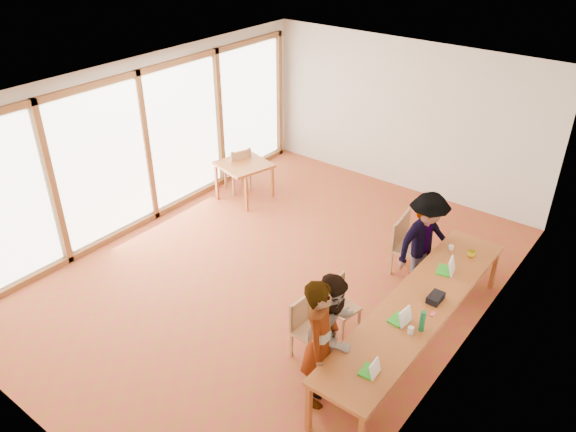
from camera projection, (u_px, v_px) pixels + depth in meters
name	position (u px, v px, depth m)	size (l,w,h in m)	color
ground	(278.00, 274.00, 9.04)	(8.00, 8.00, 0.00)	#A34127
wall_back	(404.00, 117.00, 11.02)	(6.00, 0.10, 3.00)	beige
wall_front	(24.00, 339.00, 5.55)	(6.00, 0.10, 3.00)	beige
wall_right	(472.00, 262.00, 6.69)	(0.10, 8.00, 3.00)	beige
window_wall	(146.00, 143.00, 9.86)	(0.10, 8.00, 3.00)	white
ceiling	(275.00, 91.00, 7.52)	(6.00, 8.00, 0.04)	white
communal_table	(419.00, 306.00, 7.23)	(0.80, 4.00, 0.75)	#A45224
side_table	(244.00, 167.00, 10.95)	(0.90, 0.90, 0.75)	#A45224
chair_near	(304.00, 322.00, 7.26)	(0.41, 0.41, 0.44)	tan
chair_mid	(338.00, 299.00, 7.67)	(0.45, 0.45, 0.44)	tan
chair_far	(402.00, 241.00, 8.86)	(0.46, 0.46, 0.48)	tan
chair_empty	(410.00, 230.00, 9.17)	(0.47, 0.47, 0.47)	tan
chair_spare	(239.00, 165.00, 11.24)	(0.56, 0.56, 0.50)	tan
person_near	(321.00, 343.00, 6.43)	(0.62, 0.41, 1.70)	gray
person_mid	(334.00, 332.00, 6.66)	(0.78, 0.61, 1.61)	gray
person_far	(425.00, 241.00, 8.40)	(1.03, 0.59, 1.60)	gray
laptop_near	(371.00, 370.00, 6.14)	(0.20, 0.23, 0.18)	green
laptop_mid	(402.00, 318.00, 6.87)	(0.24, 0.27, 0.21)	green
laptop_far	(448.00, 268.00, 7.77)	(0.27, 0.30, 0.22)	green
yellow_mug	(471.00, 254.00, 8.11)	(0.12, 0.12, 0.09)	#C6BF0C
green_bottle	(422.00, 321.00, 6.70)	(0.07, 0.07, 0.28)	#126D3B
clear_glass	(411.00, 330.00, 6.70)	(0.07, 0.07, 0.09)	silver
condiment_cup	(451.00, 247.00, 8.29)	(0.08, 0.08, 0.06)	white
pink_phone	(433.00, 314.00, 7.02)	(0.05, 0.10, 0.01)	#D84957
black_pouch	(436.00, 298.00, 7.24)	(0.16, 0.26, 0.09)	black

